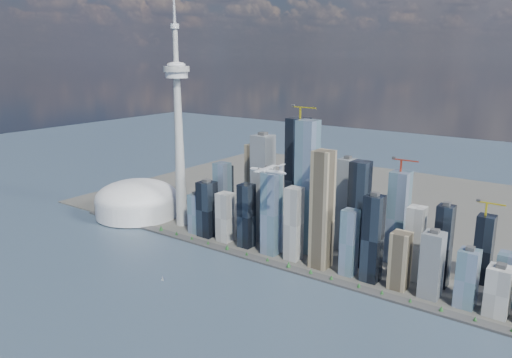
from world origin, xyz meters
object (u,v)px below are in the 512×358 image
Objects in this scene: needle_tower at (178,124)px; dome_stadium at (137,200)px; sailboat_west at (163,279)px; airplane at (267,170)px.

needle_tower is 241.40m from dome_stadium.
dome_stadium reaches higher than sailboat_west.
airplane is 8.45× the size of sailboat_west.
needle_tower is 62.04× the size of sailboat_west.
sailboat_west is (314.90, -219.56, -36.59)m from dome_stadium.
airplane is at bearing 58.01° from sailboat_west.
needle_tower is at bearing 160.87° from airplane.
sailboat_west is (174.90, -229.56, -232.99)m from needle_tower.
sailboat_west is (-119.81, -148.60, -183.92)m from airplane.
dome_stadium is 385.63m from sailboat_west.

